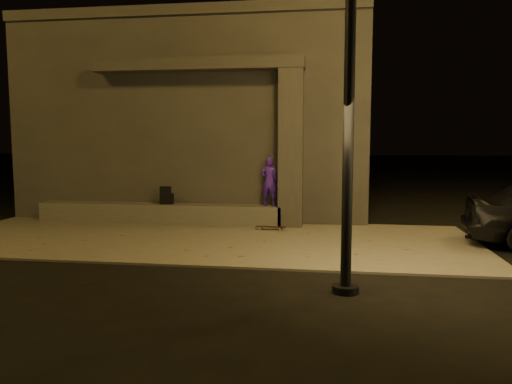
% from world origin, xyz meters
% --- Properties ---
extents(ground, '(120.00, 120.00, 0.00)m').
position_xyz_m(ground, '(0.00, 0.00, 0.00)').
color(ground, black).
rests_on(ground, ground).
extents(sidewalk, '(11.00, 4.40, 0.04)m').
position_xyz_m(sidewalk, '(0.00, 2.00, 0.02)').
color(sidewalk, '#615D56').
rests_on(sidewalk, ground).
extents(building, '(9.00, 5.10, 5.22)m').
position_xyz_m(building, '(-1.00, 6.49, 2.61)').
color(building, '#373432').
rests_on(building, ground).
extents(ledge, '(6.00, 0.55, 0.45)m').
position_xyz_m(ledge, '(-1.50, 3.75, 0.27)').
color(ledge, '#55534D').
rests_on(ledge, sidewalk).
extents(column, '(0.55, 0.55, 3.60)m').
position_xyz_m(column, '(1.70, 3.75, 1.84)').
color(column, '#373432').
rests_on(column, sidewalk).
extents(canopy, '(5.00, 0.70, 0.28)m').
position_xyz_m(canopy, '(-0.50, 3.80, 3.78)').
color(canopy, '#373432').
rests_on(canopy, column).
extents(skateboarder, '(0.46, 0.35, 1.16)m').
position_xyz_m(skateboarder, '(1.20, 3.75, 1.07)').
color(skateboarder, '#411BB4').
rests_on(skateboarder, ledge).
extents(backpack, '(0.33, 0.24, 0.44)m').
position_xyz_m(backpack, '(-1.30, 3.75, 0.64)').
color(backpack, black).
rests_on(backpack, ledge).
extents(skateboard, '(0.68, 0.21, 0.07)m').
position_xyz_m(skateboard, '(1.31, 3.10, 0.10)').
color(skateboard, black).
rests_on(skateboard, sidewalk).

